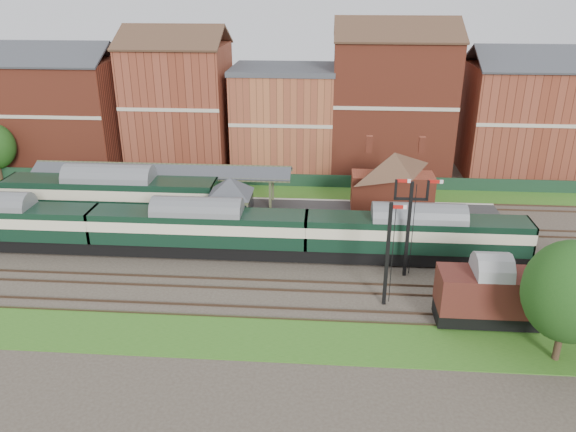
# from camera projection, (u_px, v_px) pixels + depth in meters

# --- Properties ---
(ground) EXTENTS (160.00, 160.00, 0.00)m
(ground) POSITION_uv_depth(u_px,v_px,m) (260.00, 256.00, 48.48)
(ground) COLOR #473D33
(ground) RESTS_ON ground
(grass_back) EXTENTS (90.00, 4.50, 0.06)m
(grass_back) POSITION_uv_depth(u_px,v_px,m) (277.00, 192.00, 63.17)
(grass_back) COLOR #2D6619
(grass_back) RESTS_ON ground
(grass_front) EXTENTS (90.00, 5.00, 0.06)m
(grass_front) POSITION_uv_depth(u_px,v_px,m) (239.00, 337.00, 37.43)
(grass_front) COLOR #2D6619
(grass_front) RESTS_ON ground
(fence) EXTENTS (90.00, 0.12, 1.50)m
(fence) POSITION_uv_depth(u_px,v_px,m) (279.00, 180.00, 64.73)
(fence) COLOR #193823
(fence) RESTS_ON ground
(platform) EXTENTS (55.00, 3.40, 1.00)m
(platform) POSITION_uv_depth(u_px,v_px,m) (223.00, 207.00, 57.59)
(platform) COLOR #2D2D2D
(platform) RESTS_ON ground
(signal_box) EXTENTS (5.40, 5.40, 6.00)m
(signal_box) POSITION_uv_depth(u_px,v_px,m) (231.00, 207.00, 50.43)
(signal_box) COLOR #657251
(signal_box) RESTS_ON ground
(brick_hut) EXTENTS (3.20, 2.64, 2.94)m
(brick_hut) POSITION_uv_depth(u_px,v_px,m) (319.00, 230.00, 50.66)
(brick_hut) COLOR brown
(brick_hut) RESTS_ON ground
(station_building) EXTENTS (8.10, 8.10, 5.90)m
(station_building) POSITION_uv_depth(u_px,v_px,m) (393.00, 179.00, 55.08)
(station_building) COLOR #963B26
(station_building) RESTS_ON platform
(canopy) EXTENTS (26.00, 3.89, 4.08)m
(canopy) POSITION_uv_depth(u_px,v_px,m) (163.00, 168.00, 56.42)
(canopy) COLOR #464C2F
(canopy) RESTS_ON platform
(semaphore_bracket) EXTENTS (3.60, 0.25, 8.18)m
(semaphore_bracket) POSITION_uv_depth(u_px,v_px,m) (409.00, 223.00, 43.56)
(semaphore_bracket) COLOR black
(semaphore_bracket) RESTS_ON ground
(semaphore_siding) EXTENTS (1.23, 0.25, 8.00)m
(semaphore_siding) POSITION_uv_depth(u_px,v_px,m) (388.00, 253.00, 39.74)
(semaphore_siding) COLOR black
(semaphore_siding) RESTS_ON ground
(town_backdrop) EXTENTS (69.00, 10.00, 16.00)m
(town_backdrop) POSITION_uv_depth(u_px,v_px,m) (282.00, 113.00, 68.76)
(town_backdrop) COLOR #963B26
(town_backdrop) RESTS_ON ground
(dmu_train) EXTENTS (55.27, 2.90, 4.25)m
(dmu_train) POSITION_uv_depth(u_px,v_px,m) (199.00, 228.00, 47.88)
(dmu_train) COLOR black
(dmu_train) RESTS_ON ground
(platform_railcar) EXTENTS (20.54, 3.23, 4.73)m
(platform_railcar) POSITION_uv_depth(u_px,v_px,m) (112.00, 195.00, 54.44)
(platform_railcar) COLOR black
(platform_railcar) RESTS_ON ground
(goods_van_a) EXTENTS (6.77, 2.94, 4.11)m
(goods_van_a) POSITION_uv_depth(u_px,v_px,m) (488.00, 294.00, 38.15)
(goods_van_a) COLOR black
(goods_van_a) RESTS_ON ground
(tree_far) EXTENTS (5.54, 5.54, 8.08)m
(tree_far) POSITION_uv_depth(u_px,v_px,m) (570.00, 292.00, 33.37)
(tree_far) COLOR #382619
(tree_far) RESTS_ON ground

